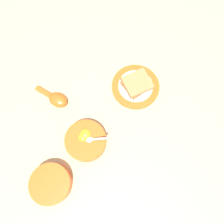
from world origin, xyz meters
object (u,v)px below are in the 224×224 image
at_px(soup_spoon, 56,99).
at_px(congee_bowl, 51,184).
at_px(egg_bowl, 86,141).
at_px(toast_sandwich, 137,83).
at_px(toast_plate, 136,86).

relative_size(soup_spoon, congee_bowl, 1.00).
relative_size(egg_bowl, congee_bowl, 1.07).
relative_size(egg_bowl, toast_sandwich, 1.26).
relative_size(egg_bowl, soup_spoon, 1.07).
bearing_deg(congee_bowl, toast_plate, -152.36).
bearing_deg(egg_bowl, soup_spoon, -76.65).
relative_size(toast_plate, toast_sandwich, 1.62).
distance_m(soup_spoon, congee_bowl, 0.32).
distance_m(toast_sandwich, soup_spoon, 0.33).
distance_m(egg_bowl, soup_spoon, 0.21).
bearing_deg(soup_spoon, egg_bowl, 103.35).
relative_size(egg_bowl, toast_plate, 0.78).
bearing_deg(soup_spoon, congee_bowl, 68.34).
xyz_separation_m(egg_bowl, toast_plate, (-0.27, -0.13, -0.02)).
bearing_deg(toast_plate, congee_bowl, 27.64).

